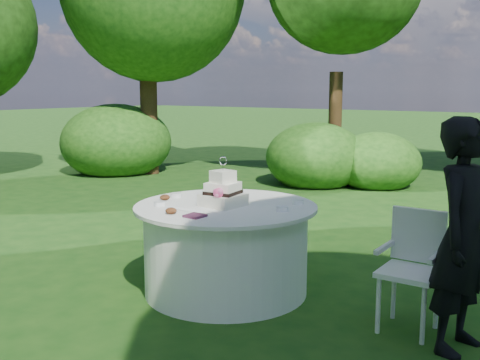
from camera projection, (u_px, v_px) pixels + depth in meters
name	position (u px, v px, depth m)	size (l,w,h in m)	color
ground	(226.00, 291.00, 4.91)	(80.00, 80.00, 0.00)	#163E11
napkins	(195.00, 216.00, 4.34)	(0.14, 0.14, 0.02)	#4D213A
feather_plume	(186.00, 210.00, 4.57)	(0.48, 0.07, 0.01)	white
guest	(464.00, 236.00, 3.71)	(0.57, 0.38, 1.58)	black
table	(226.00, 248.00, 4.85)	(1.56, 1.56, 0.77)	white
cake	(223.00, 193.00, 4.73)	(0.33, 0.34, 0.43)	silver
chair	(413.00, 260.00, 4.09)	(0.42, 0.40, 0.88)	white
votives	(228.00, 202.00, 4.80)	(1.19, 0.85, 0.04)	white
petal_cups	(168.00, 204.00, 4.72)	(0.51, 0.47, 0.05)	#562D16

